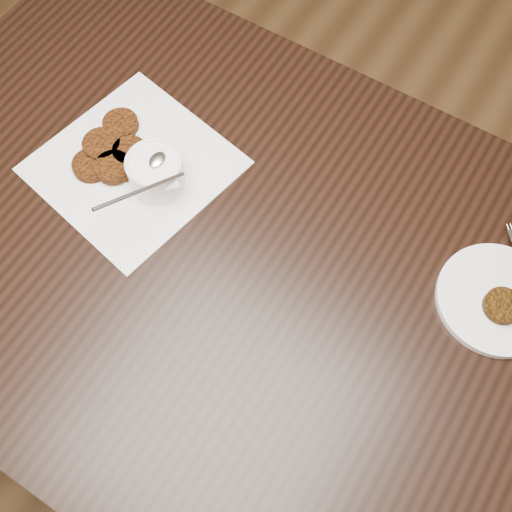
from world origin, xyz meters
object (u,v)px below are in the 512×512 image
(sauce_ramekin, at_px, (153,161))
(table, at_px, (247,334))
(plate_with_patty, at_px, (498,298))
(napkin, at_px, (134,166))

(sauce_ramekin, bearing_deg, table, -12.96)
(sauce_ramekin, height_order, plate_with_patty, sauce_ramekin)
(napkin, height_order, plate_with_patty, plate_with_patty)
(napkin, bearing_deg, plate_with_patty, 9.08)
(sauce_ramekin, bearing_deg, plate_with_patty, 10.48)
(napkin, xyz_separation_m, plate_with_patty, (0.64, 0.10, 0.01))
(table, height_order, sauce_ramekin, sauce_ramekin)
(table, distance_m, sauce_ramekin, 0.49)
(napkin, distance_m, plate_with_patty, 0.65)
(napkin, bearing_deg, sauce_ramekin, -5.10)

